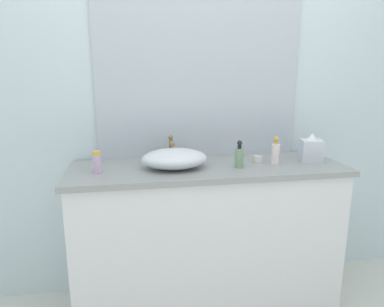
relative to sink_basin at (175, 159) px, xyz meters
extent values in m
cube|color=silver|center=(0.16, 0.31, 0.36)|extent=(6.00, 0.06, 2.60)
cube|color=white|center=(0.20, 0.02, -0.51)|extent=(1.52, 0.47, 0.85)
cube|color=gray|center=(0.20, 0.02, -0.07)|extent=(1.56, 0.51, 0.03)
cube|color=#B2BCC6|center=(0.20, 0.28, 0.59)|extent=(1.26, 0.01, 1.28)
ellipsoid|color=silver|center=(0.00, 0.00, 0.00)|extent=(0.36, 0.27, 0.11)
cylinder|color=olive|center=(0.00, 0.17, 0.01)|extent=(0.03, 0.03, 0.13)
cylinder|color=olive|center=(0.00, 0.11, 0.06)|extent=(0.02, 0.11, 0.02)
sphere|color=olive|center=(0.00, 0.18, 0.09)|extent=(0.03, 0.03, 0.03)
cylinder|color=gray|center=(0.36, -0.04, 0.00)|extent=(0.05, 0.05, 0.11)
cylinder|color=black|center=(0.36, -0.04, 0.06)|extent=(0.02, 0.02, 0.02)
sphere|color=black|center=(0.36, -0.04, 0.08)|extent=(0.03, 0.03, 0.03)
cylinder|color=#222029|center=(0.36, -0.06, 0.08)|extent=(0.01, 0.02, 0.01)
cylinder|color=silver|center=(-0.41, -0.02, -0.01)|extent=(0.05, 0.05, 0.10)
cylinder|color=gold|center=(-0.41, -0.02, 0.05)|extent=(0.04, 0.04, 0.02)
cylinder|color=white|center=(0.59, 0.00, 0.00)|extent=(0.05, 0.05, 0.12)
cylinder|color=gold|center=(0.59, 0.00, 0.07)|extent=(0.02, 0.02, 0.02)
sphere|color=gold|center=(0.59, 0.00, 0.09)|extent=(0.03, 0.03, 0.03)
cylinder|color=#DFA950|center=(0.59, -0.01, 0.09)|extent=(0.01, 0.02, 0.01)
cube|color=silver|center=(0.82, 0.02, 0.01)|extent=(0.15, 0.15, 0.13)
cone|color=white|center=(0.82, 0.02, 0.09)|extent=(0.07, 0.07, 0.04)
cylinder|color=silver|center=(0.50, 0.04, -0.03)|extent=(0.05, 0.05, 0.04)
camera|label=1|loc=(-0.22, -1.79, 0.45)|focal=31.51mm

